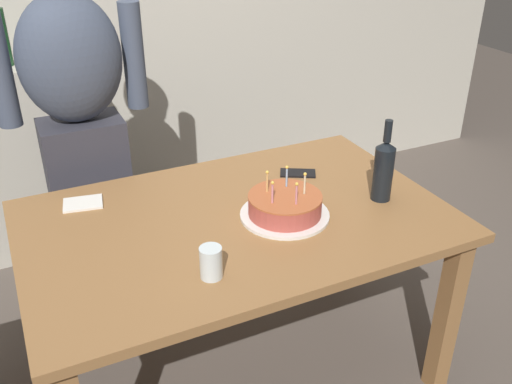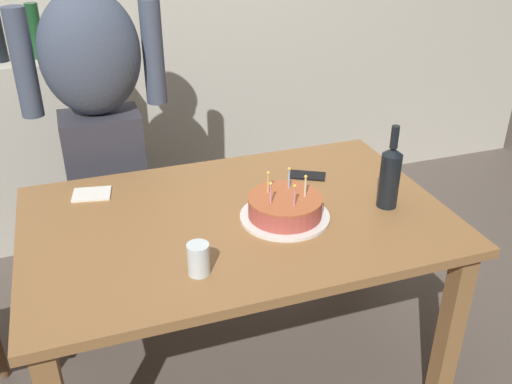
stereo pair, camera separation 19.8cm
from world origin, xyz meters
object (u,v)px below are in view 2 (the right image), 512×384
object	(u,v)px
birthday_cake	(285,208)
person_man_bearded	(100,124)
wine_bottle	(390,176)
water_glass_near	(198,259)
napkin_stack	(92,194)
cell_phone	(307,175)

from	to	relation	value
birthday_cake	person_man_bearded	size ratio (longest dim) A/B	0.19
wine_bottle	water_glass_near	bearing A→B (deg)	-166.56
water_glass_near	wine_bottle	distance (m)	0.78
napkin_stack	person_man_bearded	xyz separation A→B (m)	(0.08, 0.39, 0.13)
napkin_stack	water_glass_near	bearing A→B (deg)	-66.37
wine_bottle	napkin_stack	world-z (taller)	wine_bottle
water_glass_near	cell_phone	distance (m)	0.76
birthday_cake	napkin_stack	distance (m)	0.75
wine_bottle	cell_phone	distance (m)	0.38
cell_phone	person_man_bearded	size ratio (longest dim) A/B	0.09
napkin_stack	birthday_cake	bearing A→B (deg)	-32.02
water_glass_near	napkin_stack	bearing A→B (deg)	113.63
cell_phone	wine_bottle	bearing A→B (deg)	-31.24
water_glass_near	wine_bottle	bearing A→B (deg)	13.44
wine_bottle	napkin_stack	xyz separation A→B (m)	(-1.02, 0.44, -0.12)
wine_bottle	birthday_cake	bearing A→B (deg)	174.34
water_glass_near	person_man_bearded	size ratio (longest dim) A/B	0.06
birthday_cake	wine_bottle	distance (m)	0.40
cell_phone	napkin_stack	world-z (taller)	same
wine_bottle	napkin_stack	distance (m)	1.12
wine_bottle	cell_phone	world-z (taller)	wine_bottle
water_glass_near	wine_bottle	world-z (taller)	wine_bottle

